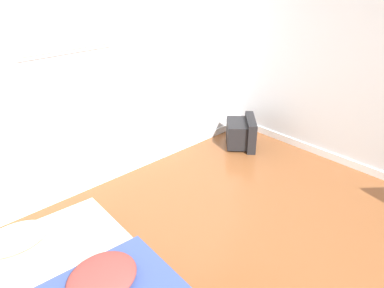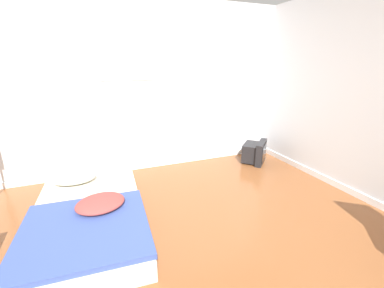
{
  "view_description": "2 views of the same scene",
  "coord_description": "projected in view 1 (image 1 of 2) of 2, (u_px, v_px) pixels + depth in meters",
  "views": [
    {
      "loc": [
        -1.38,
        -0.45,
        2.19
      ],
      "look_at": [
        0.7,
        1.77,
        0.66
      ],
      "focal_mm": 35.0,
      "sensor_mm": 36.0,
      "label": 1
    },
    {
      "loc": [
        -0.55,
        -1.25,
        1.68
      ],
      "look_at": [
        0.6,
        1.64,
        0.69
      ],
      "focal_mm": 24.0,
      "sensor_mm": 36.0,
      "label": 2
    }
  ],
  "objects": [
    {
      "name": "wall_back",
      "position": [
        60.0,
        69.0,
        3.33
      ],
      "size": [
        7.51,
        0.08,
        2.6
      ],
      "color": "silver",
      "rests_on": "ground_plane"
    },
    {
      "name": "crt_tv",
      "position": [
        242.0,
        133.0,
        4.77
      ],
      "size": [
        0.58,
        0.58,
        0.38
      ],
      "color": "black",
      "rests_on": "ground_plane"
    }
  ]
}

